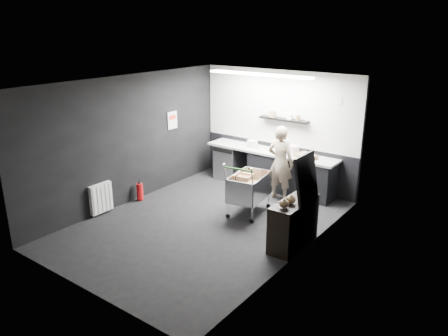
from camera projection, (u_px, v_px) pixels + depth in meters
The scene contains 22 objects.
floor at pixel (205, 223), 8.43m from camera, with size 5.50×5.50×0.00m, color black.
ceiling at pixel (203, 82), 7.58m from camera, with size 5.50×5.50×0.00m, color silver.
wall_back at pixel (278, 129), 10.11m from camera, with size 5.50×5.50×0.00m, color black.
wall_front at pixel (76, 204), 5.91m from camera, with size 5.50×5.50×0.00m, color black.
wall_left at pixel (130, 140), 9.13m from camera, with size 5.50×5.50×0.00m, color black.
wall_right at pixel (302, 178), 6.88m from camera, with size 5.50×5.50×0.00m, color black.
kitchen_wall_panel at pixel (279, 108), 9.93m from camera, with size 3.95×0.02×1.70m, color silver.
dado_panel at pixel (277, 164), 10.36m from camera, with size 3.95×0.02×1.00m, color black.
floating_shelf at pixel (284, 119), 9.81m from camera, with size 1.20×0.22×0.04m, color black.
wall_clock at pixel (338, 101), 9.04m from camera, with size 0.20×0.20×0.03m, color white.
poster at pixel (172, 120), 10.05m from camera, with size 0.02×0.30×0.40m, color silver.
poster_red_band at pixel (172, 117), 10.03m from camera, with size 0.01×0.22×0.10m, color red.
radiator at pixel (101, 198), 8.73m from camera, with size 0.10×0.50×0.60m, color white.
ceiling_strip at pixel (259, 74), 9.00m from camera, with size 2.40×0.20×0.04m, color white.
prep_counter at pixel (275, 170), 10.06m from camera, with size 3.20×0.61×0.90m.
person at pixel (280, 163), 9.38m from camera, with size 0.60×0.39×1.64m, color beige.
shopping_cart at pixel (249, 189), 8.74m from camera, with size 0.74×1.08×1.11m.
sideboard at pixel (295, 217), 7.46m from camera, with size 0.47×1.10×1.66m.
fire_extinguisher at pixel (140, 191), 9.45m from camera, with size 0.14×0.14×0.46m.
cardboard_box at pixel (306, 156), 9.43m from camera, with size 0.44×0.33×0.09m, color #896949.
pink_tub at pixel (294, 151), 9.62m from camera, with size 0.21×0.21×0.21m, color silver.
white_container at pixel (252, 144), 10.19m from camera, with size 0.21×0.16×0.18m, color white.
Camera 1 is at (4.85, -5.94, 3.67)m, focal length 35.00 mm.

